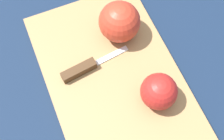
% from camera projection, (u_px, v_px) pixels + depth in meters
% --- Properties ---
extents(ground_plane, '(4.00, 4.00, 0.00)m').
position_uv_depth(ground_plane, '(112.00, 78.00, 0.67)').
color(ground_plane, '#14233D').
extents(cutting_board, '(0.42, 0.28, 0.02)m').
position_uv_depth(cutting_board, '(112.00, 76.00, 0.66)').
color(cutting_board, '#A37A4C').
rests_on(cutting_board, ground_plane).
extents(apple_half_left, '(0.07, 0.07, 0.07)m').
position_uv_depth(apple_half_left, '(159.00, 91.00, 0.60)').
color(apple_half_left, red).
rests_on(apple_half_left, cutting_board).
extents(apple_half_right, '(0.09, 0.09, 0.09)m').
position_uv_depth(apple_half_right, '(119.00, 22.00, 0.66)').
color(apple_half_right, red).
rests_on(apple_half_right, cutting_board).
extents(knife, '(0.03, 0.16, 0.02)m').
position_uv_depth(knife, '(82.00, 69.00, 0.65)').
color(knife, silver).
rests_on(knife, cutting_board).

